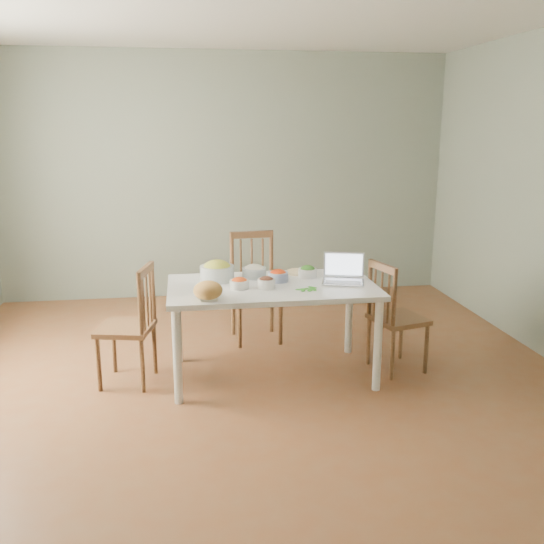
{
  "coord_description": "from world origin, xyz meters",
  "views": [
    {
      "loc": [
        -0.48,
        -4.17,
        1.91
      ],
      "look_at": [
        0.16,
        0.12,
        0.84
      ],
      "focal_mm": 39.08,
      "sensor_mm": 36.0,
      "label": 1
    }
  ],
  "objects": [
    {
      "name": "basil_bunch",
      "position": [
        0.39,
        -0.05,
        0.75
      ],
      "size": [
        0.18,
        0.18,
        0.02
      ],
      "primitive_type": null,
      "color": "#1F6F0D",
      "rests_on": "dining_table"
    },
    {
      "name": "wall_back",
      "position": [
        0.0,
        2.5,
        1.35
      ],
      "size": [
        5.0,
        0.0,
        2.7
      ],
      "primitive_type": "cube",
      "color": "slate",
      "rests_on": "ground"
    },
    {
      "name": "wall_front",
      "position": [
        0.0,
        -2.5,
        1.35
      ],
      "size": [
        5.0,
        0.0,
        2.7
      ],
      "primitive_type": "cube",
      "color": "slate",
      "rests_on": "ground"
    },
    {
      "name": "bowl_mushroom",
      "position": [
        0.11,
        0.03,
        0.78
      ],
      "size": [
        0.14,
        0.14,
        0.09
      ],
      "primitive_type": null,
      "rotation": [
        0.0,
        0.0,
        0.08
      ],
      "color": "black",
      "rests_on": "dining_table"
    },
    {
      "name": "bowl_broccoli",
      "position": [
        0.48,
        0.31,
        0.78
      ],
      "size": [
        0.18,
        0.18,
        0.09
      ],
      "primitive_type": null,
      "rotation": [
        0.0,
        0.0,
        -0.26
      ],
      "color": "#234719",
      "rests_on": "dining_table"
    },
    {
      "name": "laptop",
      "position": [
        0.71,
        0.09,
        0.85
      ],
      "size": [
        0.38,
        0.34,
        0.22
      ],
      "primitive_type": null,
      "rotation": [
        0.0,
        0.0,
        -0.29
      ],
      "color": "silver",
      "rests_on": "dining_table"
    },
    {
      "name": "bread_boule",
      "position": [
        -0.34,
        -0.2,
        0.8
      ],
      "size": [
        0.24,
        0.24,
        0.13
      ],
      "primitive_type": "ellipsoid",
      "rotation": [
        0.0,
        0.0,
        -0.19
      ],
      "color": "#C2813A",
      "rests_on": "dining_table"
    },
    {
      "name": "ceiling",
      "position": [
        0.0,
        0.0,
        2.7
      ],
      "size": [
        5.0,
        5.0,
        0.0
      ],
      "primitive_type": "cube",
      "color": "white",
      "rests_on": "ground"
    },
    {
      "name": "bowl_carrot",
      "position": [
        -0.09,
        0.06,
        0.78
      ],
      "size": [
        0.19,
        0.19,
        0.08
      ],
      "primitive_type": null,
      "rotation": [
        0.0,
        0.0,
        0.34
      ],
      "color": "#CB3000",
      "rests_on": "dining_table"
    },
    {
      "name": "chair_right",
      "position": [
        1.17,
        0.1,
        0.44
      ],
      "size": [
        0.46,
        0.48,
        0.89
      ],
      "primitive_type": null,
      "rotation": [
        0.0,
        0.0,
        1.83
      ],
      "color": "#36200B",
      "rests_on": "floor"
    },
    {
      "name": "chair_left",
      "position": [
        -0.94,
        0.16,
        0.46
      ],
      "size": [
        0.46,
        0.48,
        0.91
      ],
      "primitive_type": null,
      "rotation": [
        0.0,
        0.0,
        -1.79
      ],
      "color": "#36200B",
      "rests_on": "floor"
    },
    {
      "name": "bowl_onion",
      "position": [
        0.06,
        0.36,
        0.79
      ],
      "size": [
        0.23,
        0.23,
        0.1
      ],
      "primitive_type": null,
      "rotation": [
        0.0,
        0.0,
        -0.27
      ],
      "color": "white",
      "rests_on": "dining_table"
    },
    {
      "name": "bowl_redpep",
      "position": [
        0.22,
        0.21,
        0.78
      ],
      "size": [
        0.18,
        0.18,
        0.09
      ],
      "primitive_type": null,
      "rotation": [
        0.0,
        0.0,
        0.17
      ],
      "color": "red",
      "rests_on": "dining_table"
    },
    {
      "name": "butter_stick",
      "position": [
        -0.33,
        -0.24,
        0.75
      ],
      "size": [
        0.12,
        0.04,
        0.03
      ],
      "primitive_type": "cube",
      "rotation": [
        0.0,
        0.0,
        -0.01
      ],
      "color": "silver",
      "rests_on": "dining_table"
    },
    {
      "name": "flatbread",
      "position": [
        0.44,
        0.45,
        0.75
      ],
      "size": [
        0.23,
        0.23,
        0.02
      ],
      "primitive_type": "cylinder",
      "rotation": [
        0.0,
        0.0,
        0.08
      ],
      "color": "beige",
      "rests_on": "dining_table"
    },
    {
      "name": "chair_far",
      "position": [
        0.14,
        0.93,
        0.49
      ],
      "size": [
        0.46,
        0.44,
        0.98
      ],
      "primitive_type": null,
      "rotation": [
        0.0,
        0.0,
        0.08
      ],
      "color": "#36200B",
      "rests_on": "floor"
    },
    {
      "name": "bowl_squash",
      "position": [
        -0.24,
        0.32,
        0.81
      ],
      "size": [
        0.34,
        0.34,
        0.15
      ],
      "primitive_type": null,
      "rotation": [
        0.0,
        0.0,
        -0.33
      ],
      "color": "gold",
      "rests_on": "dining_table"
    },
    {
      "name": "floor",
      "position": [
        0.0,
        0.0,
        0.0
      ],
      "size": [
        5.0,
        5.0,
        0.0
      ],
      "primitive_type": "cube",
      "color": "brown",
      "rests_on": "ground"
    },
    {
      "name": "dining_table",
      "position": [
        0.16,
        0.12,
        0.37
      ],
      "size": [
        1.57,
        0.88,
        0.74
      ],
      "primitive_type": null,
      "color": "white",
      "rests_on": "floor"
    }
  ]
}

